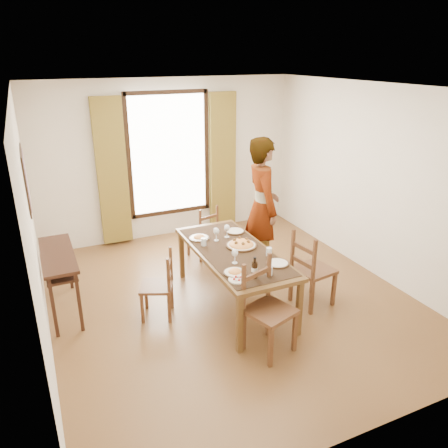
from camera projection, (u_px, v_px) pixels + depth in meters
name	position (u px, v px, depth m)	size (l,w,h in m)	color
ground	(229.00, 298.00, 5.84)	(5.00, 5.00, 0.00)	#55361A
room_shell	(225.00, 185.00, 5.39)	(4.60, 5.10, 2.74)	silver
console_table	(58.00, 262.00, 5.32)	(0.38, 1.20, 0.80)	#331B11
dining_table	(234.00, 255.00, 5.49)	(0.88, 2.00, 0.76)	brown
chair_west	(159.00, 287.00, 5.32)	(0.50, 0.50, 0.86)	#5A2E1E
chair_north	(204.00, 233.00, 6.89)	(0.47, 0.47, 0.87)	#5A2E1E
chair_south	(267.00, 310.00, 4.68)	(0.58, 0.58, 1.04)	#5A2E1E
chair_east	(311.00, 271.00, 5.54)	(0.51, 0.51, 1.02)	#5A2E1E
man	(262.00, 207.00, 6.22)	(0.60, 0.81, 2.01)	gray
plate_sw	(235.00, 271.00, 4.88)	(0.27, 0.27, 0.05)	silver
plate_se	(278.00, 262.00, 5.09)	(0.27, 0.27, 0.05)	silver
plate_nw	(199.00, 237.00, 5.79)	(0.27, 0.27, 0.05)	silver
plate_ne	(235.00, 230.00, 6.01)	(0.27, 0.27, 0.05)	silver
pasta_platter	(241.00, 243.00, 5.55)	(0.40, 0.40, 0.10)	#C86219
caprese_plate	(237.00, 279.00, 4.73)	(0.20, 0.20, 0.04)	silver
wine_glass_a	(235.00, 256.00, 5.09)	(0.08, 0.08, 0.18)	white
wine_glass_b	(227.00, 231.00, 5.81)	(0.08, 0.08, 0.18)	white
wine_glass_c	(216.00, 234.00, 5.71)	(0.08, 0.08, 0.18)	white
tumbler_a	(269.00, 252.00, 5.30)	(0.07, 0.07, 0.10)	silver
tumbler_b	(204.00, 242.00, 5.58)	(0.07, 0.07, 0.10)	silver
tumbler_c	(269.00, 271.00, 4.83)	(0.07, 0.07, 0.10)	silver
wine_bottle	(255.00, 267.00, 4.75)	(0.07, 0.07, 0.25)	black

